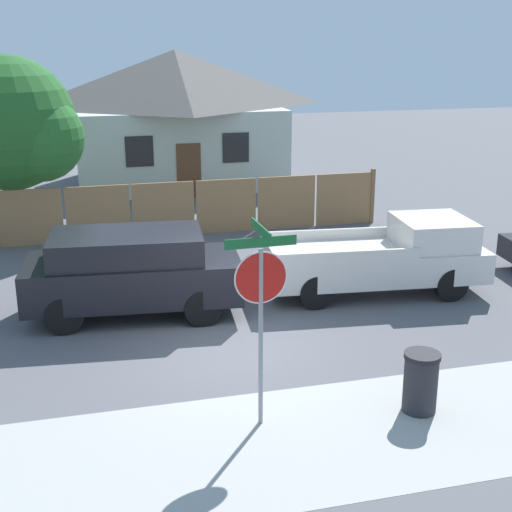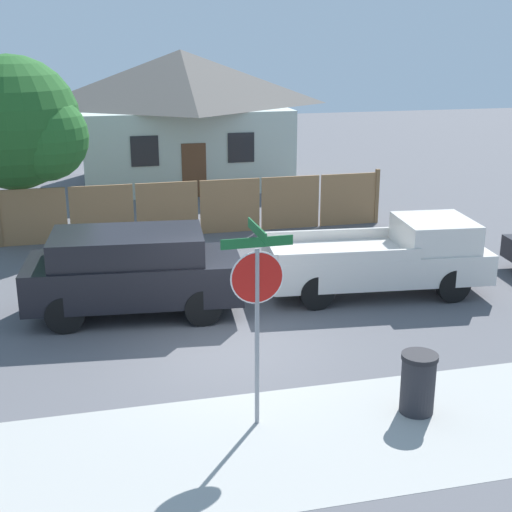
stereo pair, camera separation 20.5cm
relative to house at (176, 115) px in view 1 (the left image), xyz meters
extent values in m
plane|color=#56565B|center=(-1.49, -16.05, -2.72)|extent=(80.00, 80.00, 0.00)
cube|color=#A3A39E|center=(-1.49, -19.65, -2.71)|extent=(36.00, 3.20, 0.01)
cube|color=#997047|center=(-5.44, -7.88, -1.90)|extent=(1.84, 0.06, 1.64)
cube|color=#997047|center=(-3.53, -7.88, -1.90)|extent=(1.84, 0.06, 1.64)
cube|color=#997047|center=(-1.62, -7.88, -1.90)|extent=(1.84, 0.06, 1.64)
cube|color=#997047|center=(0.30, -7.88, -1.90)|extent=(1.84, 0.06, 1.64)
cube|color=#997047|center=(2.21, -7.88, -1.90)|extent=(1.84, 0.06, 1.64)
cube|color=#997047|center=(4.12, -7.88, -1.90)|extent=(1.84, 0.06, 1.64)
cube|color=brown|center=(5.08, -7.88, -1.85)|extent=(0.12, 0.12, 1.74)
cube|color=#B2C1B7|center=(0.00, 0.00, -1.18)|extent=(7.91, 5.53, 3.07)
pyramid|color=#5B5651|center=(0.00, 0.00, 1.44)|extent=(8.54, 5.97, 2.17)
cube|color=black|center=(-1.78, -2.78, -0.94)|extent=(1.00, 0.04, 1.10)
cube|color=black|center=(1.78, -2.78, -0.94)|extent=(1.00, 0.04, 1.10)
cube|color=brown|center=(0.00, -2.78, -1.72)|extent=(0.90, 0.04, 2.00)
cylinder|color=brown|center=(-5.83, -7.02, -1.73)|extent=(0.40, 0.40, 1.97)
sphere|color=#235B23|center=(-5.83, -7.02, 0.68)|extent=(3.81, 3.81, 3.81)
sphere|color=#266326|center=(-4.97, -7.50, 0.30)|extent=(2.48, 2.48, 2.48)
cube|color=black|center=(-3.05, -13.92, -1.90)|extent=(4.70, 2.38, 0.88)
cube|color=black|center=(-3.17, -13.91, -1.18)|extent=(3.33, 2.09, 0.58)
cube|color=black|center=(-1.67, -14.05, -1.18)|extent=(0.22, 1.71, 0.49)
cylinder|color=black|center=(-1.57, -13.19, -2.32)|extent=(0.79, 0.22, 0.79)
cylinder|color=black|center=(-1.74, -14.91, -2.32)|extent=(0.79, 0.22, 0.79)
cylinder|color=black|center=(-4.37, -12.92, -2.32)|extent=(0.79, 0.22, 0.79)
cylinder|color=black|center=(-4.54, -14.64, -2.32)|extent=(0.79, 0.22, 0.79)
cube|color=silver|center=(2.51, -13.92, -2.00)|extent=(5.26, 2.40, 0.70)
cube|color=silver|center=(3.90, -14.05, -1.32)|extent=(1.79, 1.92, 0.66)
cube|color=silver|center=(1.73, -12.93, -1.52)|extent=(3.19, 0.39, 0.25)
cube|color=silver|center=(1.56, -14.74, -1.52)|extent=(3.19, 0.39, 0.25)
cube|color=silver|center=(0.01, -13.68, -1.52)|extent=(0.26, 1.83, 0.25)
cylinder|color=black|center=(4.16, -13.22, -2.33)|extent=(0.78, 0.22, 0.78)
cylinder|color=black|center=(4.00, -14.92, -2.33)|extent=(0.78, 0.22, 0.78)
cylinder|color=black|center=(1.01, -12.92, -2.33)|extent=(0.78, 0.22, 0.78)
cylinder|color=black|center=(0.85, -14.61, -2.33)|extent=(0.78, 0.22, 0.78)
cylinder|color=gray|center=(-1.58, -19.00, -1.29)|extent=(0.07, 0.07, 2.85)
cylinder|color=red|center=(-1.58, -19.00, -0.31)|extent=(0.77, 0.04, 0.77)
cylinder|color=white|center=(-1.58, -19.00, -0.31)|extent=(0.81, 0.03, 0.81)
cube|color=#19602D|center=(-1.58, -19.00, 0.24)|extent=(1.08, 0.05, 0.15)
cube|color=#19602D|center=(-1.58, -19.00, 0.42)|extent=(0.04, 0.98, 0.15)
cylinder|color=#28282D|center=(1.00, -19.27, -2.25)|extent=(0.55, 0.55, 0.93)
cylinder|color=black|center=(1.00, -19.27, -1.75)|extent=(0.58, 0.58, 0.08)
camera|label=1|loc=(-4.14, -28.55, 3.13)|focal=50.00mm
camera|label=2|loc=(-3.94, -28.60, 3.13)|focal=50.00mm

